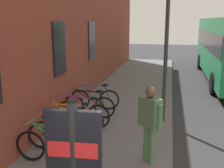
{
  "coord_description": "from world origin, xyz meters",
  "views": [
    {
      "loc": [
        -2.27,
        0.17,
        3.24
      ],
      "look_at": [
        4.72,
        1.67,
        1.56
      ],
      "focal_mm": 43.63,
      "sensor_mm": 36.0,
      "label": 1
    }
  ],
  "objects_px": {
    "bicycle_beside_lamp": "(89,106)",
    "street_lamp": "(168,12)",
    "bicycle_mid_rack": "(95,99)",
    "pedestrian_near_bus": "(150,117)",
    "bicycle_under_window": "(52,147)",
    "bicycle_far_end": "(64,133)",
    "bicycle_leaning_wall": "(72,122)",
    "bicycle_by_door": "(83,113)"
  },
  "relations": [
    {
      "from": "bicycle_beside_lamp",
      "to": "street_lamp",
      "type": "bearing_deg",
      "value": -85.24
    },
    {
      "from": "bicycle_mid_rack",
      "to": "pedestrian_near_bus",
      "type": "relative_size",
      "value": 0.99
    },
    {
      "from": "bicycle_under_window",
      "to": "bicycle_beside_lamp",
      "type": "height_order",
      "value": "same"
    },
    {
      "from": "pedestrian_near_bus",
      "to": "bicycle_beside_lamp",
      "type": "bearing_deg",
      "value": 40.28
    },
    {
      "from": "bicycle_under_window",
      "to": "bicycle_mid_rack",
      "type": "distance_m",
      "value": 3.84
    },
    {
      "from": "bicycle_under_window",
      "to": "bicycle_mid_rack",
      "type": "bearing_deg",
      "value": 1.59
    },
    {
      "from": "bicycle_far_end",
      "to": "bicycle_beside_lamp",
      "type": "height_order",
      "value": "same"
    },
    {
      "from": "bicycle_under_window",
      "to": "bicycle_leaning_wall",
      "type": "height_order",
      "value": "same"
    },
    {
      "from": "street_lamp",
      "to": "bicycle_leaning_wall",
      "type": "bearing_deg",
      "value": 125.0
    },
    {
      "from": "bicycle_far_end",
      "to": "pedestrian_near_bus",
      "type": "relative_size",
      "value": 0.99
    },
    {
      "from": "bicycle_far_end",
      "to": "pedestrian_near_bus",
      "type": "height_order",
      "value": "pedestrian_near_bus"
    },
    {
      "from": "bicycle_beside_lamp",
      "to": "bicycle_mid_rack",
      "type": "height_order",
      "value": "same"
    },
    {
      "from": "pedestrian_near_bus",
      "to": "bicycle_under_window",
      "type": "bearing_deg",
      "value": 103.72
    },
    {
      "from": "bicycle_far_end",
      "to": "pedestrian_near_bus",
      "type": "xyz_separation_m",
      "value": [
        -0.25,
        -2.11,
        0.68
      ]
    },
    {
      "from": "bicycle_by_door",
      "to": "pedestrian_near_bus",
      "type": "bearing_deg",
      "value": -129.93
    },
    {
      "from": "bicycle_far_end",
      "to": "bicycle_by_door",
      "type": "bearing_deg",
      "value": 0.83
    },
    {
      "from": "bicycle_far_end",
      "to": "street_lamp",
      "type": "height_order",
      "value": "street_lamp"
    },
    {
      "from": "bicycle_leaning_wall",
      "to": "bicycle_mid_rack",
      "type": "height_order",
      "value": "same"
    },
    {
      "from": "bicycle_beside_lamp",
      "to": "bicycle_mid_rack",
      "type": "bearing_deg",
      "value": 2.2
    },
    {
      "from": "bicycle_under_window",
      "to": "pedestrian_near_bus",
      "type": "xyz_separation_m",
      "value": [
        0.51,
        -2.08,
        0.68
      ]
    },
    {
      "from": "bicycle_beside_lamp",
      "to": "bicycle_leaning_wall",
      "type": "bearing_deg",
      "value": 178.75
    },
    {
      "from": "bicycle_beside_lamp",
      "to": "pedestrian_near_bus",
      "type": "distance_m",
      "value": 3.41
    },
    {
      "from": "bicycle_far_end",
      "to": "bicycle_beside_lamp",
      "type": "relative_size",
      "value": 0.98
    },
    {
      "from": "bicycle_under_window",
      "to": "bicycle_far_end",
      "type": "bearing_deg",
      "value": 1.88
    },
    {
      "from": "bicycle_beside_lamp",
      "to": "pedestrian_near_bus",
      "type": "height_order",
      "value": "pedestrian_near_bus"
    },
    {
      "from": "pedestrian_near_bus",
      "to": "bicycle_mid_rack",
      "type": "bearing_deg",
      "value": 33.3
    },
    {
      "from": "bicycle_leaning_wall",
      "to": "bicycle_mid_rack",
      "type": "distance_m",
      "value": 2.28
    },
    {
      "from": "bicycle_by_door",
      "to": "street_lamp",
      "type": "xyz_separation_m",
      "value": [
        0.96,
        -2.36,
        2.96
      ]
    },
    {
      "from": "bicycle_beside_lamp",
      "to": "street_lamp",
      "type": "height_order",
      "value": "street_lamp"
    },
    {
      "from": "street_lamp",
      "to": "bicycle_beside_lamp",
      "type": "bearing_deg",
      "value": 94.76
    },
    {
      "from": "bicycle_under_window",
      "to": "bicycle_leaning_wall",
      "type": "xyz_separation_m",
      "value": [
        1.56,
        0.11,
        0.0
      ]
    },
    {
      "from": "bicycle_under_window",
      "to": "bicycle_mid_rack",
      "type": "relative_size",
      "value": 1.02
    },
    {
      "from": "street_lamp",
      "to": "pedestrian_near_bus",
      "type": "bearing_deg",
      "value": 175.11
    },
    {
      "from": "bicycle_by_door",
      "to": "street_lamp",
      "type": "relative_size",
      "value": 0.31
    },
    {
      "from": "bicycle_beside_lamp",
      "to": "bicycle_mid_rack",
      "type": "xyz_separation_m",
      "value": [
        0.78,
        0.03,
        -0.0
      ]
    },
    {
      "from": "bicycle_far_end",
      "to": "bicycle_by_door",
      "type": "xyz_separation_m",
      "value": [
        1.53,
        0.02,
        0.0
      ]
    },
    {
      "from": "bicycle_mid_rack",
      "to": "pedestrian_near_bus",
      "type": "xyz_separation_m",
      "value": [
        -3.33,
        -2.19,
        0.68
      ]
    },
    {
      "from": "bicycle_beside_lamp",
      "to": "bicycle_under_window",
      "type": "bearing_deg",
      "value": -178.56
    },
    {
      "from": "bicycle_leaning_wall",
      "to": "bicycle_beside_lamp",
      "type": "relative_size",
      "value": 0.97
    },
    {
      "from": "bicycle_under_window",
      "to": "bicycle_beside_lamp",
      "type": "bearing_deg",
      "value": 1.44
    },
    {
      "from": "bicycle_by_door",
      "to": "pedestrian_near_bus",
      "type": "xyz_separation_m",
      "value": [
        -1.78,
        -2.13,
        0.68
      ]
    },
    {
      "from": "bicycle_beside_lamp",
      "to": "bicycle_mid_rack",
      "type": "relative_size",
      "value": 1.02
    }
  ]
}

